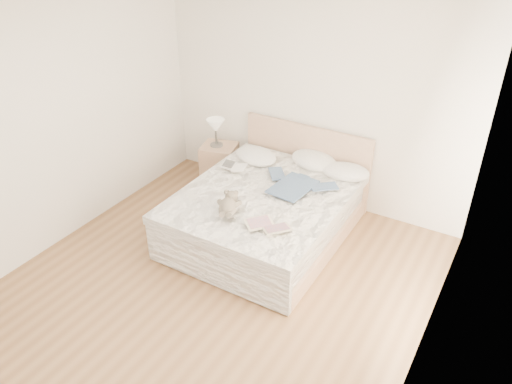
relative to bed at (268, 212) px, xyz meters
The scene contains 16 objects.
floor 1.23m from the bed, 90.00° to the right, with size 4.00×4.50×0.00m, color brown.
ceiling 2.67m from the bed, 90.00° to the right, with size 4.00×4.50×0.00m, color white.
wall_back 1.49m from the bed, 90.00° to the left, with size 4.00×0.02×2.70m, color white.
wall_left 2.55m from the bed, 149.21° to the right, with size 0.02×4.50×2.70m, color white.
wall_right 2.55m from the bed, 30.79° to the right, with size 0.02×4.50×2.70m, color white.
window 2.46m from the bed, 24.16° to the right, with size 0.02×1.30×1.10m, color white.
bed is the anchor object (origin of this frame).
nightstand 1.37m from the bed, 147.97° to the left, with size 0.45×0.40×0.56m, color tan.
table_lamp 1.49m from the bed, 148.95° to the left, with size 0.25×0.25×0.37m.
pillow_left 0.84m from the bed, 130.54° to the left, with size 0.58×0.41×0.18m, color white.
pillow_middle 0.92m from the bed, 78.18° to the left, with size 0.62×0.44×0.19m, color white.
pillow_right 1.04m from the bed, 51.29° to the left, with size 0.56×0.39×0.17m, color white.
blouse 0.43m from the bed, 33.35° to the left, with size 0.60×0.64×0.02m, color #304666, non-canonical shape.
photo_book 0.71m from the bed, 159.34° to the left, with size 0.32×0.22×0.02m, color white.
childrens_book 0.83m from the bed, 60.52° to the right, with size 0.40×0.27×0.03m, color beige.
teddy_bear 0.75m from the bed, 99.24° to the right, with size 0.22×0.32×0.17m, color #695F4F, non-canonical shape.
Camera 1 is at (2.33, -3.02, 3.45)m, focal length 35.00 mm.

